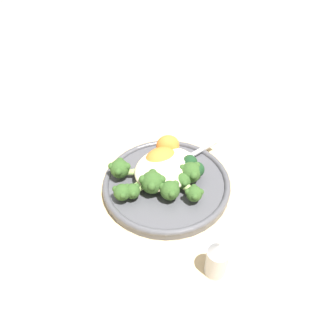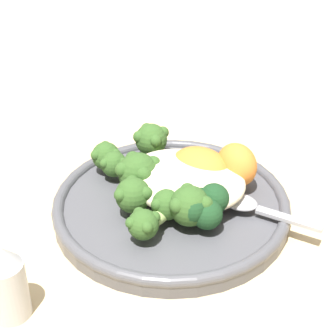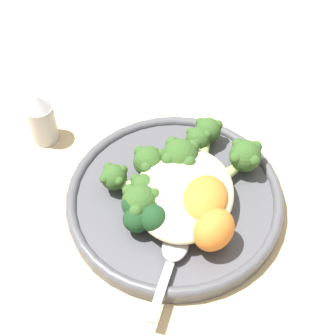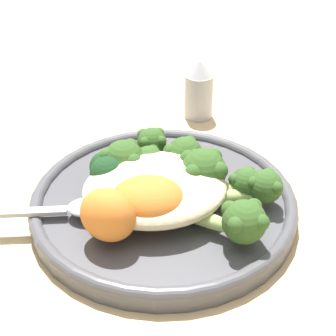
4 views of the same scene
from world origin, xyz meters
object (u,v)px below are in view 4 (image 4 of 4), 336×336
at_px(kale_tuft, 117,168).
at_px(spoon, 76,208).
at_px(broccoli_stalk_0, 233,219).
at_px(sweet_potato_chunk_0, 148,201).
at_px(plate, 163,204).
at_px(broccoli_stalk_2, 215,189).
at_px(broccoli_stalk_4, 180,164).
at_px(broccoli_stalk_5, 154,160).
at_px(salt_shaker, 199,89).
at_px(quinoa_mound, 158,188).
at_px(broccoli_stalk_1, 242,191).
at_px(broccoli_stalk_7, 130,167).
at_px(broccoli_stalk_6, 151,173).
at_px(sweet_potato_chunk_1, 108,215).
at_px(broccoli_stalk_3, 200,173).

height_order(kale_tuft, spoon, kale_tuft).
height_order(broccoli_stalk_0, sweet_potato_chunk_0, sweet_potato_chunk_0).
distance_m(plate, kale_tuft, 0.05).
distance_m(broccoli_stalk_2, spoon, 0.12).
bearing_deg(sweet_potato_chunk_0, broccoli_stalk_4, 57.56).
distance_m(broccoli_stalk_5, salt_shaker, 0.16).
relative_size(sweet_potato_chunk_0, kale_tuft, 1.23).
bearing_deg(quinoa_mound, broccoli_stalk_2, -4.16).
bearing_deg(broccoli_stalk_2, spoon, 174.28).
bearing_deg(broccoli_stalk_1, salt_shaker, 91.19).
xyz_separation_m(broccoli_stalk_5, broccoli_stalk_7, (-0.02, -0.02, 0.01)).
bearing_deg(sweet_potato_chunk_0, plate, 62.45).
relative_size(broccoli_stalk_4, broccoli_stalk_6, 1.01).
height_order(broccoli_stalk_5, broccoli_stalk_7, broccoli_stalk_7).
bearing_deg(broccoli_stalk_1, spoon, 178.37).
relative_size(broccoli_stalk_2, broccoli_stalk_4, 1.24).
height_order(broccoli_stalk_2, broccoli_stalk_6, broccoli_stalk_6).
xyz_separation_m(broccoli_stalk_0, broccoli_stalk_2, (-0.00, 0.05, -0.00)).
bearing_deg(quinoa_mound, broccoli_stalk_5, 86.93).
xyz_separation_m(broccoli_stalk_4, kale_tuft, (-0.06, -0.00, 0.00)).
bearing_deg(plate, broccoli_stalk_4, 51.49).
bearing_deg(salt_shaker, broccoli_stalk_1, -90.72).
bearing_deg(broccoli_stalk_4, salt_shaker, 13.30).
distance_m(sweet_potato_chunk_1, spoon, 0.05).
relative_size(quinoa_mound, broccoli_stalk_7, 1.25).
relative_size(quinoa_mound, broccoli_stalk_1, 1.05).
distance_m(plate, broccoli_stalk_5, 0.05).
bearing_deg(broccoli_stalk_7, quinoa_mound, -173.50).
distance_m(broccoli_stalk_1, broccoli_stalk_4, 0.07).
height_order(plate, quinoa_mound, quinoa_mound).
distance_m(broccoli_stalk_3, kale_tuft, 0.08).
bearing_deg(spoon, sweet_potato_chunk_0, 166.08).
xyz_separation_m(broccoli_stalk_1, broccoli_stalk_5, (-0.07, 0.06, -0.00)).
relative_size(sweet_potato_chunk_1, kale_tuft, 0.89).
bearing_deg(broccoli_stalk_0, plate, 165.71).
height_order(broccoli_stalk_5, spoon, broccoli_stalk_5).
xyz_separation_m(broccoli_stalk_0, broccoli_stalk_4, (-0.03, 0.09, -0.00)).
bearing_deg(broccoli_stalk_2, broccoli_stalk_6, 143.99).
height_order(broccoli_stalk_5, sweet_potato_chunk_1, sweet_potato_chunk_1).
distance_m(broccoli_stalk_2, broccoli_stalk_3, 0.02).
distance_m(broccoli_stalk_0, kale_tuft, 0.12).
xyz_separation_m(quinoa_mound, spoon, (-0.07, -0.00, -0.01)).
distance_m(plate, spoon, 0.08).
distance_m(sweet_potato_chunk_0, kale_tuft, 0.06).
bearing_deg(kale_tuft, broccoli_stalk_5, 23.19).
distance_m(sweet_potato_chunk_1, salt_shaker, 0.26).
distance_m(broccoli_stalk_0, broccoli_stalk_7, 0.11).
relative_size(plate, kale_tuft, 4.61).
bearing_deg(broccoli_stalk_7, broccoli_stalk_5, -81.82).
bearing_deg(broccoli_stalk_3, broccoli_stalk_6, 131.77).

